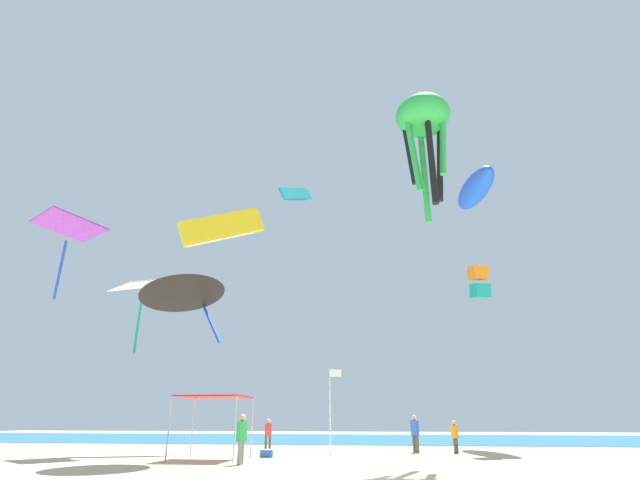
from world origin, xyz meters
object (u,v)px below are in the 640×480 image
at_px(kite_inflatable_blue, 475,189).
at_px(kite_parafoil_yellow, 222,227).
at_px(cooler_box, 267,453).
at_px(kite_box_orange, 479,282).
at_px(canopy_tent, 214,400).
at_px(person_leftmost, 455,434).
at_px(person_central, 415,431).
at_px(kite_octopus_green, 423,121).
at_px(person_rightmost, 242,435).
at_px(banner_flag, 331,403).
at_px(person_near_tent, 268,432).
at_px(kite_delta_black, 182,288).
at_px(kite_diamond_white, 143,288).
at_px(kite_diamond_purple, 69,229).
at_px(kite_parafoil_teal, 295,194).

bearing_deg(kite_inflatable_blue, kite_parafoil_yellow, 100.89).
height_order(cooler_box, kite_box_orange, kite_box_orange).
bearing_deg(kite_parafoil_yellow, canopy_tent, 85.25).
distance_m(person_leftmost, person_central, 2.04).
distance_m(person_central, cooler_box, 8.19).
distance_m(person_leftmost, kite_octopus_green, 16.61).
relative_size(person_rightmost, kite_octopus_green, 0.27).
bearing_deg(banner_flag, person_near_tent, 131.75).
xyz_separation_m(person_rightmost, cooler_box, (0.11, 3.77, -0.91)).
bearing_deg(kite_inflatable_blue, person_rightmost, 130.32).
height_order(person_rightmost, kite_inflatable_blue, kite_inflatable_blue).
height_order(banner_flag, kite_parafoil_yellow, kite_parafoil_yellow).
distance_m(person_central, kite_delta_black, 14.28).
relative_size(cooler_box, kite_diamond_white, 0.13).
distance_m(person_leftmost, banner_flag, 7.10).
distance_m(cooler_box, kite_box_orange, 15.32).
xyz_separation_m(person_near_tent, person_rightmost, (1.20, -9.21, 0.11)).
bearing_deg(banner_flag, person_rightmost, -124.68).
bearing_deg(kite_diamond_purple, kite_diamond_white, 93.25).
relative_size(person_rightmost, kite_box_orange, 0.91).
bearing_deg(cooler_box, canopy_tent, -142.65).
relative_size(kite_diamond_white, kite_delta_black, 0.79).
distance_m(canopy_tent, person_near_tent, 7.28).
bearing_deg(kite_parafoil_yellow, cooler_box, 105.74).
bearing_deg(person_leftmost, canopy_tent, 143.80).
bearing_deg(kite_box_orange, canopy_tent, 6.57).
relative_size(canopy_tent, person_central, 1.60).
bearing_deg(kite_delta_black, kite_diamond_purple, -54.02).
xyz_separation_m(cooler_box, kite_inflatable_blue, (13.56, 12.12, 19.00)).
xyz_separation_m(person_near_tent, person_leftmost, (10.37, -1.46, -0.04)).
xyz_separation_m(person_central, cooler_box, (-7.03, -4.10, -0.92)).
xyz_separation_m(cooler_box, kite_diamond_white, (-7.69, 0.71, 8.39)).
bearing_deg(person_near_tent, person_central, -62.29).
bearing_deg(kite_delta_black, kite_diamond_white, -99.37).
xyz_separation_m(kite_octopus_green, kite_parafoil_teal, (-9.99, 15.31, 4.00)).
bearing_deg(banner_flag, kite_octopus_green, -22.14).
height_order(canopy_tent, kite_parafoil_yellow, kite_parafoil_yellow).
bearing_deg(kite_diamond_white, kite_diamond_purple, -83.91).
relative_size(canopy_tent, kite_delta_black, 0.55).
bearing_deg(kite_parafoil_teal, kite_octopus_green, 66.02).
relative_size(kite_octopus_green, kite_parafoil_teal, 2.16).
bearing_deg(kite_octopus_green, kite_box_orange, 86.34).
xyz_separation_m(kite_inflatable_blue, kite_parafoil_teal, (-15.23, 1.68, 1.42)).
relative_size(person_leftmost, kite_diamond_white, 0.37).
height_order(kite_inflatable_blue, kite_octopus_green, kite_inflatable_blue).
xyz_separation_m(person_central, person_rightmost, (-7.14, -7.86, -0.01)).
relative_size(canopy_tent, person_rightmost, 1.61).
height_order(kite_parafoil_yellow, kite_octopus_green, kite_octopus_green).
height_order(kite_box_orange, kite_parafoil_teal, kite_parafoil_teal).
height_order(person_central, person_rightmost, person_central).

